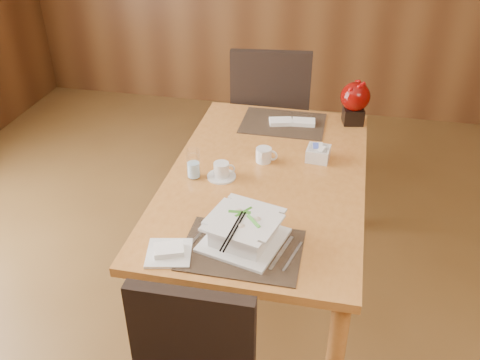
% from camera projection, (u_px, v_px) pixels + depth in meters
% --- Properties ---
extents(dining_table, '(0.90, 1.50, 0.75)m').
position_uv_depth(dining_table, '(266.00, 193.00, 2.52)').
color(dining_table, '#BF7735').
rests_on(dining_table, ground).
extents(placemat_near, '(0.45, 0.33, 0.01)m').
position_uv_depth(placemat_near, '(242.00, 250.00, 2.02)').
color(placemat_near, black).
rests_on(placemat_near, dining_table).
extents(placemat_far, '(0.45, 0.33, 0.01)m').
position_uv_depth(placemat_far, '(283.00, 123.00, 2.93)').
color(placemat_far, black).
rests_on(placemat_far, dining_table).
extents(soup_setting, '(0.35, 0.35, 0.12)m').
position_uv_depth(soup_setting, '(244.00, 231.00, 2.03)').
color(soup_setting, silver).
rests_on(soup_setting, dining_table).
extents(coffee_cup, '(0.13, 0.13, 0.08)m').
position_uv_depth(coffee_cup, '(221.00, 171.00, 2.44)').
color(coffee_cup, silver).
rests_on(coffee_cup, dining_table).
extents(water_glass, '(0.08, 0.08, 0.14)m').
position_uv_depth(water_glass, '(193.00, 164.00, 2.42)').
color(water_glass, white).
rests_on(water_glass, dining_table).
extents(creamer_jug, '(0.10, 0.10, 0.07)m').
position_uv_depth(creamer_jug, '(264.00, 155.00, 2.56)').
color(creamer_jug, silver).
rests_on(creamer_jug, dining_table).
extents(sugar_caddy, '(0.12, 0.12, 0.06)m').
position_uv_depth(sugar_caddy, '(318.00, 154.00, 2.58)').
color(sugar_caddy, silver).
rests_on(sugar_caddy, dining_table).
extents(berry_decor, '(0.16, 0.16, 0.23)m').
position_uv_depth(berry_decor, '(355.00, 100.00, 2.87)').
color(berry_decor, black).
rests_on(berry_decor, dining_table).
extents(napkins_far, '(0.26, 0.13, 0.02)m').
position_uv_depth(napkins_far, '(294.00, 122.00, 2.91)').
color(napkins_far, white).
rests_on(napkins_far, dining_table).
extents(bread_plate, '(0.20, 0.20, 0.01)m').
position_uv_depth(bread_plate, '(169.00, 253.00, 2.00)').
color(bread_plate, silver).
rests_on(bread_plate, dining_table).
extents(far_chair, '(0.54, 0.55, 1.06)m').
position_uv_depth(far_chair, '(270.00, 115.00, 3.38)').
color(far_chair, black).
rests_on(far_chair, ground).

